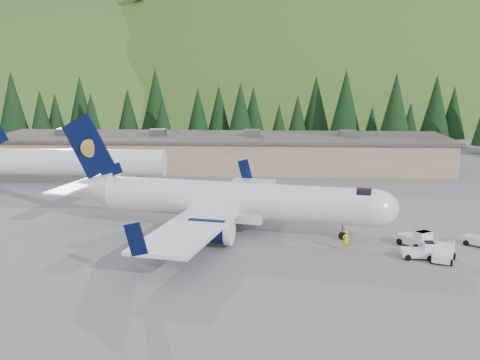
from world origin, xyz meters
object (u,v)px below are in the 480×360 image
Objects in this scene: terminal_building at (220,151)px; ramp_worker at (346,240)px; baggage_tug_c at (444,252)px; baggage_tug_d at (417,239)px; second_airliner at (62,161)px; airliner at (226,201)px; baggage_tug_a at (421,251)px.

terminal_building is 45.96m from ramp_worker.
baggage_tug_c is at bearing 142.59° from ramp_worker.
ramp_worker reaches higher than baggage_tug_d.
ramp_worker is (-7.78, 2.32, 0.22)m from baggage_tug_c.
second_airliner is 8.28× the size of baggage_tug_d.
airliner is 32.39m from second_airliner.
terminal_building is 47.22m from baggage_tug_d.
terminal_building is at bearing 107.80° from airliner.
second_airliner is (-23.95, 21.80, 0.33)m from airliner.
baggage_tug_d is at bearing 171.07° from ramp_worker.
second_airliner is 15.36× the size of ramp_worker.
terminal_building reaches higher than baggage_tug_c.
ramp_worker reaches higher than baggage_tug_a.
airliner reaches higher than baggage_tug_a.
airliner is at bearing 158.71° from baggage_tug_a.
baggage_tug_c is 0.04× the size of terminal_building.
second_airliner is 52.03m from baggage_tug_c.
ramp_worker is (-6.41, -1.35, 0.18)m from baggage_tug_d.
baggage_tug_a is 50.02m from terminal_building.
baggage_tug_a is 0.86× the size of baggage_tug_c.
second_airliner is at bearing 147.18° from baggage_tug_a.
baggage_tug_c is 1.77× the size of ramp_worker.
second_airliner is at bearing -156.16° from baggage_tug_d.
baggage_tug_c is 8.12m from ramp_worker.
baggage_tug_c is at bearing -63.63° from terminal_building.
baggage_tug_d is at bearing 43.41° from baggage_tug_c.
baggage_tug_a is 0.04× the size of terminal_building.
baggage_tug_c is (42.60, -29.76, -2.65)m from second_airliner.
airliner is 12.38× the size of baggage_tug_a.
airliner is 38.02m from terminal_building.
baggage_tug_a is 6.33m from ramp_worker.
baggage_tug_c is at bearing -8.86° from baggage_tug_a.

